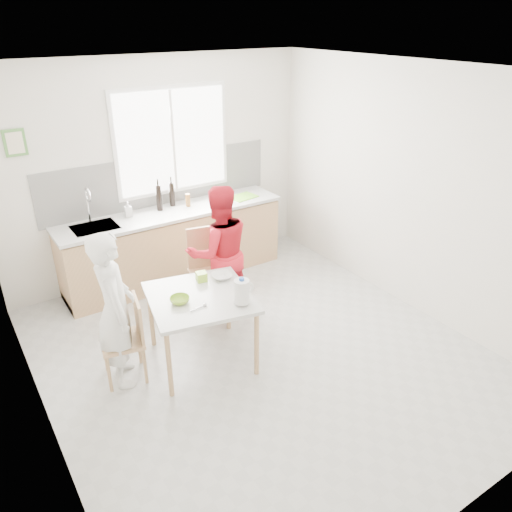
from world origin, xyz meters
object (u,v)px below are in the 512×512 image
at_px(dining_table, 200,303).
at_px(bowl_white, 222,276).
at_px(chair_far, 211,268).
at_px(milk_jug, 242,291).
at_px(bowl_green, 180,300).
at_px(person_white, 115,310).
at_px(chair_left, 128,336).
at_px(person_red, 219,253).
at_px(wine_bottle_b, 172,194).
at_px(wine_bottle_a, 159,198).

xyz_separation_m(dining_table, bowl_white, (0.34, 0.18, 0.10)).
relative_size(chair_far, milk_jug, 4.01).
distance_m(chair_far, bowl_green, 1.05).
bearing_deg(person_white, milk_jug, -104.33).
distance_m(dining_table, chair_left, 0.72).
bearing_deg(milk_jug, person_red, 83.73).
distance_m(chair_left, wine_bottle_b, 2.24).
distance_m(person_white, milk_jug, 1.13).
xyz_separation_m(bowl_green, milk_jug, (0.47, -0.33, 0.11)).
bearing_deg(wine_bottle_a, person_red, -81.47).
height_order(bowl_green, wine_bottle_a, wine_bottle_a).
bearing_deg(person_red, wine_bottle_a, -69.75).
bearing_deg(bowl_white, chair_left, -177.53).
distance_m(chair_far, milk_jug, 1.15).
height_order(chair_left, wine_bottle_b, wine_bottle_b).
bearing_deg(milk_jug, dining_table, 139.22).
height_order(dining_table, person_white, person_white).
bearing_deg(chair_left, bowl_green, 84.16).
height_order(chair_left, person_red, person_red).
bearing_deg(person_red, dining_table, 59.74).
bearing_deg(chair_far, person_white, -143.60).
distance_m(chair_far, bowl_white, 0.61).
bearing_deg(bowl_green, wine_bottle_a, 71.41).
distance_m(dining_table, bowl_white, 0.40).
relative_size(dining_table, person_white, 0.74).
bearing_deg(bowl_white, chair_far, 73.32).
distance_m(bowl_green, milk_jug, 0.58).
xyz_separation_m(milk_jug, wine_bottle_b, (0.34, 2.21, 0.22)).
relative_size(dining_table, wine_bottle_b, 3.68).
bearing_deg(chair_left, wine_bottle_a, 158.81).
bearing_deg(chair_far, wine_bottle_a, 107.34).
height_order(dining_table, chair_left, chair_left).
distance_m(chair_left, milk_jug, 1.13).
height_order(bowl_white, wine_bottle_a, wine_bottle_a).
distance_m(person_red, bowl_white, 0.52).
bearing_deg(person_white, wine_bottle_a, -23.33).
bearing_deg(bowl_white, bowl_green, -160.75).
height_order(dining_table, bowl_green, bowl_green).
bearing_deg(milk_jug, bowl_green, 156.36).
bearing_deg(person_red, chair_far, -41.59).
xyz_separation_m(person_white, bowl_green, (0.55, -0.16, 0.00)).
bearing_deg(wine_bottle_a, chair_left, -122.91).
xyz_separation_m(dining_table, person_red, (0.58, 0.64, 0.11)).
bearing_deg(person_white, chair_far, -53.60).
bearing_deg(person_red, bowl_white, 74.67).
bearing_deg(person_white, bowl_white, -76.85).
bearing_deg(chair_left, chair_far, 128.48).
relative_size(person_white, bowl_white, 7.57).
xyz_separation_m(person_red, milk_jug, (-0.32, -0.98, 0.09)).
height_order(person_white, milk_jug, person_white).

